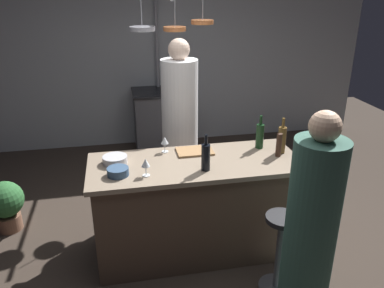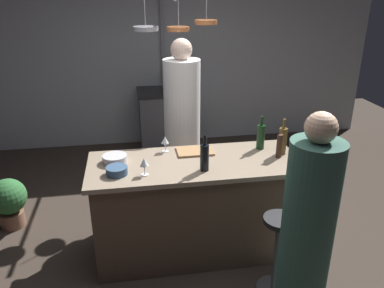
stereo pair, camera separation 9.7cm
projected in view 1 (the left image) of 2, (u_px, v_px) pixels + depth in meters
ground_plane at (195, 249)px, 3.60m from camera, size 9.00×9.00×0.00m
back_wall at (156, 57)px, 5.69m from camera, size 6.40×0.16×2.60m
kitchen_island at (195, 207)px, 3.43m from camera, size 1.80×0.72×0.90m
stove_range at (161, 120)px, 5.66m from camera, size 0.80×0.64×0.89m
chef at (180, 131)px, 4.13m from camera, size 0.38×0.38×1.80m
bar_stool_right at (280, 250)px, 3.00m from camera, size 0.28×0.28×0.68m
guest_right at (310, 235)px, 2.55m from camera, size 0.34×0.34×1.61m
overhead_pot_rack at (166, 39)px, 4.59m from camera, size 0.90×1.57×2.17m
potted_plant at (5, 203)px, 3.79m from camera, size 0.36×0.36×0.52m
cutting_board at (195, 151)px, 3.44m from camera, size 0.32×0.22×0.02m
pepper_mill at (279, 145)px, 3.33m from camera, size 0.05×0.05×0.21m
wine_bottle_amber at (282, 139)px, 3.39m from camera, size 0.07×0.07×0.32m
wine_bottle_red at (260, 136)px, 3.50m from camera, size 0.07×0.07×0.31m
wine_bottle_dark at (206, 157)px, 3.07m from camera, size 0.07×0.07×0.30m
wine_glass_near_right_guest at (165, 141)px, 3.41m from camera, size 0.07×0.07×0.15m
wine_glass_near_left_guest at (146, 164)px, 2.98m from camera, size 0.07×0.07×0.15m
mixing_bowl_steel at (115, 160)px, 3.22m from camera, size 0.21×0.21×0.06m
mixing_bowl_blue at (118, 172)px, 3.01m from camera, size 0.17×0.17×0.06m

